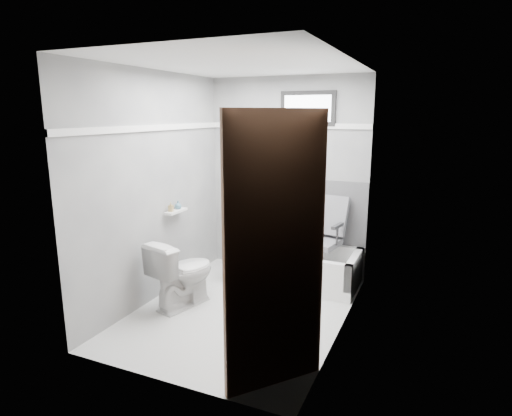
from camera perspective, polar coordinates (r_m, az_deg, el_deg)
The scene contains 19 objects.
floor at distance 4.48m, azimuth -1.84°, elevation -13.49°, with size 2.60×2.60×0.00m, color silver.
ceiling at distance 4.05m, azimuth -2.09°, elevation 18.67°, with size 2.60×2.60×0.00m, color silver.
wall_back at distance 5.29m, azimuth 4.14°, elevation 4.17°, with size 2.00×0.02×2.40m, color slate.
wall_front at distance 3.01m, azimuth -12.69°, elevation -2.53°, with size 2.00×0.02×2.40m, color slate.
wall_left at distance 4.61m, azimuth -13.25°, elevation 2.64°, with size 0.02×2.60×2.40m, color slate.
wall_right at distance 3.79m, azimuth 11.83°, elevation 0.59°, with size 0.02×2.60×2.40m, color slate.
bathtub at distance 5.12m, azimuth 5.01°, elevation -7.59°, with size 1.50×0.70×0.42m, color white, non-canonical shape.
office_chair at distance 4.97m, azimuth 8.28°, elevation -3.81°, with size 0.53×0.53×0.92m, color #5B5A5F, non-canonical shape.
toilet at distance 4.53m, azimuth -9.75°, elevation -8.53°, with size 0.40×0.72×0.71m, color silver.
door at distance 2.66m, azimuth 5.37°, elevation -8.86°, with size 0.78×0.78×2.00m, color #50341D, non-canonical shape.
window at distance 5.14m, azimuth 6.92°, elevation 13.04°, with size 0.66×0.04×0.40m, color black, non-canonical shape.
backerboard at distance 5.27m, azimuth 6.59°, elevation -0.33°, with size 1.50×0.02×0.78m, color #4C4C4F.
trim_back at distance 5.22m, azimuth 4.20°, elevation 10.89°, with size 2.00×0.02×0.06m, color white.
trim_left at distance 4.55m, azimuth -13.51°, elevation 10.35°, with size 0.02×2.60×0.06m, color white.
pole at distance 5.09m, azimuth 3.26°, elevation 2.13°, with size 0.02×0.02×1.95m, color white.
shelf at distance 4.84m, azimuth -10.61°, elevation -0.43°, with size 0.10×0.32×0.03m, color silver.
soap_bottle_a at distance 4.76m, azimuth -11.28°, elevation 0.16°, with size 0.05×0.05×0.10m, color #A08750.
soap_bottle_b at distance 4.88m, azimuth -10.35°, elevation 0.41°, with size 0.08×0.08×0.10m, color #466E81.
faucet at distance 5.46m, azimuth 1.94°, elevation -2.51°, with size 0.26×0.10×0.16m, color silver, non-canonical shape.
Camera 1 is at (1.74, -3.63, 1.97)m, focal length 30.00 mm.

